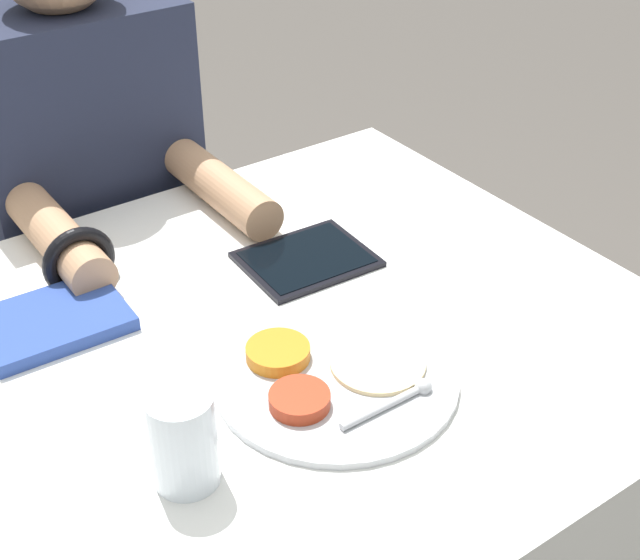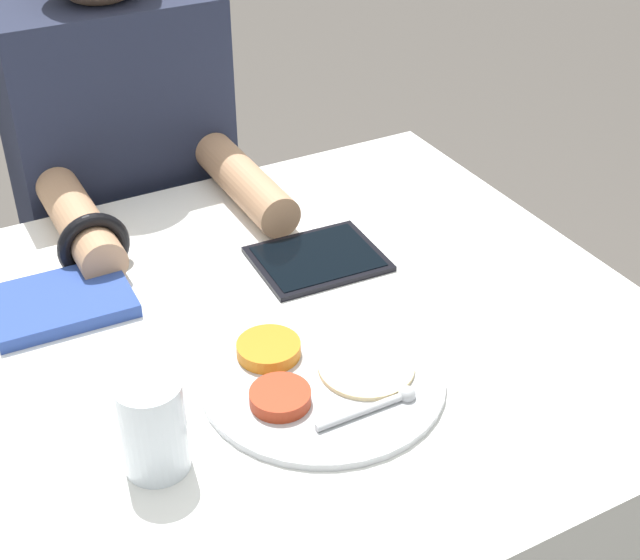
% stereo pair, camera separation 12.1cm
% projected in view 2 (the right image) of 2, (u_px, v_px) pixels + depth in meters
% --- Properties ---
extents(dining_table, '(1.21, 0.91, 0.77)m').
position_uv_depth(dining_table, '(229.00, 542.00, 1.39)').
color(dining_table, silver).
rests_on(dining_table, ground_plane).
extents(thali_tray, '(0.31, 0.31, 0.03)m').
position_uv_depth(thali_tray, '(318.00, 376.00, 1.12)').
color(thali_tray, '#B7BABF').
rests_on(thali_tray, dining_table).
extents(red_notebook, '(0.20, 0.15, 0.02)m').
position_uv_depth(red_notebook, '(61.00, 303.00, 1.25)').
color(red_notebook, silver).
rests_on(red_notebook, dining_table).
extents(tablet_device, '(0.20, 0.16, 0.01)m').
position_uv_depth(tablet_device, '(318.00, 259.00, 1.35)').
color(tablet_device, black).
rests_on(tablet_device, dining_table).
extents(person_diner, '(0.38, 0.48, 1.25)m').
position_uv_depth(person_diner, '(135.00, 246.00, 1.72)').
color(person_diner, black).
rests_on(person_diner, ground_plane).
extents(drinking_glass, '(0.07, 0.07, 0.12)m').
position_uv_depth(drinking_glass, '(153.00, 426.00, 0.97)').
color(drinking_glass, silver).
rests_on(drinking_glass, dining_table).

